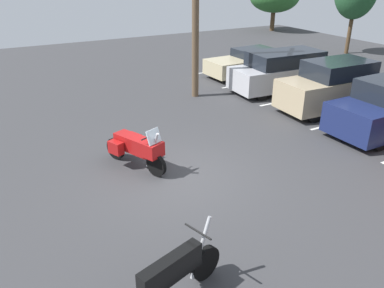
{
  "coord_description": "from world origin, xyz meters",
  "views": [
    {
      "loc": [
        8.35,
        -4.22,
        5.35
      ],
      "look_at": [
        0.23,
        0.21,
        1.05
      ],
      "focal_mm": 36.19,
      "sensor_mm": 36.0,
      "label": 1
    }
  ],
  "objects_px": {
    "motorcycle_touring": "(137,147)",
    "motorcycle_second": "(172,276)",
    "car_silver": "(283,71)",
    "utility_pole": "(196,4)",
    "car_champagne": "(250,63)",
    "car_tan": "(333,86)"
  },
  "relations": [
    {
      "from": "car_champagne",
      "to": "car_silver",
      "type": "distance_m",
      "value": 2.96
    },
    {
      "from": "car_champagne",
      "to": "utility_pole",
      "type": "xyz_separation_m",
      "value": [
        1.76,
        -4.25,
        3.23
      ]
    },
    {
      "from": "car_champagne",
      "to": "car_silver",
      "type": "height_order",
      "value": "car_silver"
    },
    {
      "from": "motorcycle_touring",
      "to": "car_tan",
      "type": "bearing_deg",
      "value": 96.08
    },
    {
      "from": "utility_pole",
      "to": "motorcycle_second",
      "type": "bearing_deg",
      "value": -30.99
    },
    {
      "from": "car_silver",
      "to": "utility_pole",
      "type": "distance_m",
      "value": 5.09
    },
    {
      "from": "car_tan",
      "to": "utility_pole",
      "type": "height_order",
      "value": "utility_pole"
    },
    {
      "from": "motorcycle_second",
      "to": "car_tan",
      "type": "bearing_deg",
      "value": 120.41
    },
    {
      "from": "car_tan",
      "to": "utility_pole",
      "type": "bearing_deg",
      "value": -136.59
    },
    {
      "from": "motorcycle_touring",
      "to": "motorcycle_second",
      "type": "height_order",
      "value": "motorcycle_touring"
    },
    {
      "from": "motorcycle_touring",
      "to": "car_champagne",
      "type": "distance_m",
      "value": 11.29
    },
    {
      "from": "motorcycle_second",
      "to": "car_silver",
      "type": "xyz_separation_m",
      "value": [
        -8.83,
        9.94,
        0.34
      ]
    },
    {
      "from": "motorcycle_touring",
      "to": "car_tan",
      "type": "distance_m",
      "value": 8.72
    },
    {
      "from": "car_tan",
      "to": "car_champagne",
      "type": "bearing_deg",
      "value": 177.01
    },
    {
      "from": "car_champagne",
      "to": "motorcycle_touring",
      "type": "bearing_deg",
      "value": -52.65
    },
    {
      "from": "motorcycle_touring",
      "to": "utility_pole",
      "type": "height_order",
      "value": "utility_pole"
    },
    {
      "from": "car_silver",
      "to": "utility_pole",
      "type": "xyz_separation_m",
      "value": [
        -1.17,
        -3.94,
        3.0
      ]
    },
    {
      "from": "motorcycle_second",
      "to": "utility_pole",
      "type": "relative_size",
      "value": 0.3
    },
    {
      "from": "motorcycle_second",
      "to": "car_champagne",
      "type": "bearing_deg",
      "value": 138.92
    },
    {
      "from": "motorcycle_second",
      "to": "utility_pole",
      "type": "bearing_deg",
      "value": 149.01
    },
    {
      "from": "motorcycle_second",
      "to": "car_silver",
      "type": "distance_m",
      "value": 13.3
    },
    {
      "from": "car_silver",
      "to": "car_tan",
      "type": "xyz_separation_m",
      "value": [
        2.99,
        -0.0,
        0.05
      ]
    }
  ]
}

